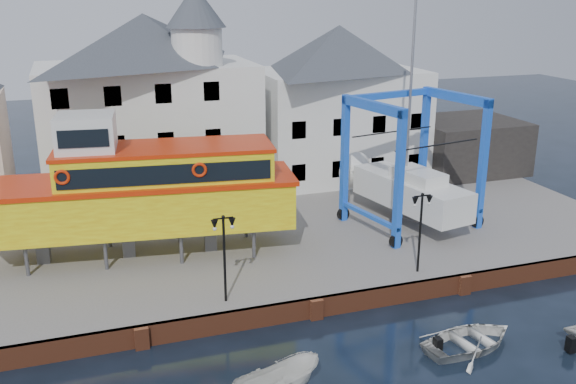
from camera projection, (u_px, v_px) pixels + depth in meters
name	position (u px, v px, depth m)	size (l,w,h in m)	color
ground	(316.00, 318.00, 30.02)	(140.00, 140.00, 0.00)	black
hardstanding	(252.00, 229.00, 39.79)	(44.00, 22.00, 1.00)	slate
quay_wall	(315.00, 308.00, 29.97)	(44.00, 0.47, 1.00)	brown
building_white_main	(150.00, 104.00, 42.88)	(14.00, 8.30, 14.00)	silver
building_white_right	(338.00, 102.00, 47.90)	(12.00, 8.00, 11.20)	silver
shed_dark	(464.00, 145.00, 50.26)	(8.00, 7.00, 4.00)	black
lamp_post_left	(224.00, 237.00, 28.61)	(1.12, 0.32, 4.20)	black
lamp_post_right	(421.00, 213.00, 31.67)	(1.12, 0.32, 4.20)	black
tour_boat	(125.00, 191.00, 33.42)	(18.22, 6.48, 7.76)	#59595E
travel_lift	(401.00, 181.00, 39.21)	(7.92, 10.24, 15.01)	blue
motorboat_b	(469.00, 347.00, 27.61)	(3.18, 4.45, 0.92)	silver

